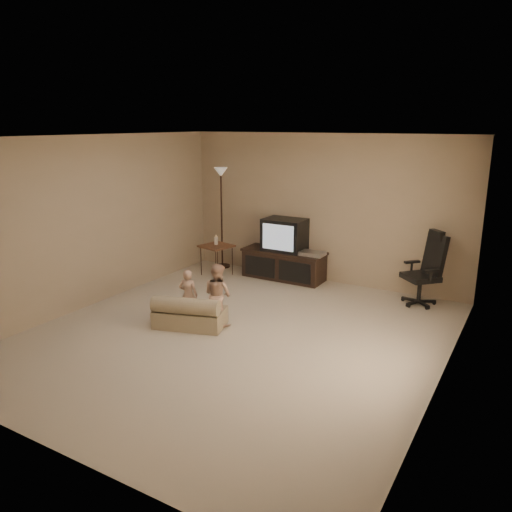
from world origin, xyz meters
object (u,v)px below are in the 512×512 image
at_px(office_chair, 425,278).
at_px(toddler_left, 188,295).
at_px(floor_lamp, 221,195).
at_px(tv_stand, 284,254).
at_px(child_sofa, 189,314).
at_px(side_table, 216,246).
at_px(toddler_right, 218,294).

xyz_separation_m(office_chair, toddler_left, (-2.67, -2.29, -0.04)).
bearing_deg(toddler_left, floor_lamp, -82.18).
height_order(tv_stand, office_chair, office_chair).
bearing_deg(toddler_left, child_sofa, 112.12).
xyz_separation_m(office_chair, floor_lamp, (-3.75, 0.15, 0.96)).
distance_m(child_sofa, toddler_left, 0.31).
bearing_deg(side_table, floor_lamp, 112.82).
relative_size(tv_stand, child_sofa, 1.45).
distance_m(tv_stand, child_sofa, 2.59).
xyz_separation_m(tv_stand, floor_lamp, (-1.35, 0.06, 0.93)).
distance_m(office_chair, toddler_left, 3.52).
xyz_separation_m(office_chair, child_sofa, (-2.52, -2.49, -0.22)).
xyz_separation_m(office_chair, toddler_right, (-2.24, -2.21, 0.02)).
distance_m(tv_stand, floor_lamp, 1.64).
distance_m(tv_stand, toddler_right, 2.30).
relative_size(tv_stand, toddler_right, 1.75).
xyz_separation_m(tv_stand, toddler_left, (-0.27, -2.38, -0.08)).
height_order(child_sofa, toddler_right, toddler_right).
relative_size(child_sofa, toddler_right, 1.21).
bearing_deg(toddler_right, toddler_left, 22.17).
distance_m(child_sofa, toddler_right, 0.47).
xyz_separation_m(side_table, toddler_left, (0.88, -1.96, -0.16)).
height_order(office_chair, side_table, office_chair).
xyz_separation_m(floor_lamp, child_sofa, (1.23, -2.64, -1.18)).
xyz_separation_m(side_table, floor_lamp, (-0.20, 0.48, 0.84)).
bearing_deg(side_table, tv_stand, 20.07).
bearing_deg(toddler_right, side_table, -43.83).
relative_size(tv_stand, toddler_left, 2.04).
bearing_deg(floor_lamp, toddler_right, -57.25).
relative_size(office_chair, toddler_left, 1.54).
relative_size(office_chair, toddler_right, 1.32).
relative_size(office_chair, side_table, 1.52).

